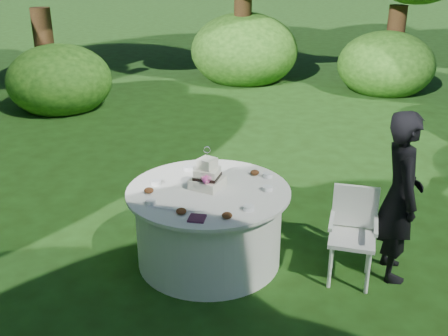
{
  "coord_description": "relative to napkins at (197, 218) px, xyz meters",
  "views": [
    {
      "loc": [
        0.95,
        -4.4,
        2.85
      ],
      "look_at": [
        0.15,
        0.0,
        1.0
      ],
      "focal_mm": 42.0,
      "sensor_mm": 36.0,
      "label": 1
    }
  ],
  "objects": [
    {
      "name": "napkins",
      "position": [
        0.0,
        0.0,
        0.0
      ],
      "size": [
        0.14,
        0.14,
        0.02
      ],
      "primitive_type": "cube",
      "color": "#4C203A",
      "rests_on": "table"
    },
    {
      "name": "guest",
      "position": [
        1.73,
        0.69,
        0.03
      ],
      "size": [
        0.45,
        0.62,
        1.61
      ],
      "primitive_type": "imported",
      "rotation": [
        0.0,
        0.0,
        1.68
      ],
      "color": "black",
      "rests_on": "ground"
    },
    {
      "name": "feather_plume",
      "position": [
        -0.2,
        0.15,
        -0.0
      ],
      "size": [
        0.48,
        0.07,
        0.01
      ],
      "primitive_type": "ellipsoid",
      "color": "white",
      "rests_on": "table"
    },
    {
      "name": "cake",
      "position": [
        -0.05,
        0.64,
        0.1
      ],
      "size": [
        0.35,
        0.35,
        0.42
      ],
      "color": "beige",
      "rests_on": "table"
    },
    {
      "name": "table",
      "position": [
        -0.03,
        0.6,
        -0.39
      ],
      "size": [
        1.56,
        1.56,
        0.77
      ],
      "color": "silver",
      "rests_on": "ground"
    },
    {
      "name": "votives",
      "position": [
        0.01,
        0.63,
        0.01
      ],
      "size": [
        1.17,
        0.92,
        0.04
      ],
      "color": "white",
      "rests_on": "table"
    },
    {
      "name": "chair",
      "position": [
        1.33,
        0.56,
        -0.26
      ],
      "size": [
        0.45,
        0.44,
        0.88
      ],
      "color": "silver",
      "rests_on": "ground"
    },
    {
      "name": "ground",
      "position": [
        -0.03,
        0.6,
        -0.78
      ],
      "size": [
        80.0,
        80.0,
        0.0
      ],
      "primitive_type": "plane",
      "color": "#19330E",
      "rests_on": "ground"
    },
    {
      "name": "petal_cups",
      "position": [
        -0.03,
        0.4,
        0.02
      ],
      "size": [
        1.01,
        1.05,
        0.05
      ],
      "color": "#562D16",
      "rests_on": "table"
    }
  ]
}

